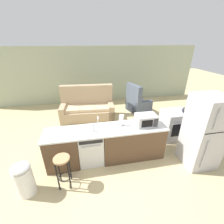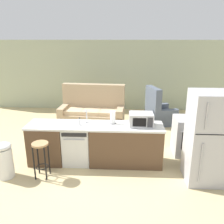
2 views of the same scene
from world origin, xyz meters
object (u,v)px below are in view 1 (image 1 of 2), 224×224
soap_bottle (93,129)px  armchair (137,104)px  stove_range (174,125)px  couch (88,108)px  kettle (185,110)px  bar_stool (63,166)px  microwave (146,120)px  trash_bin (24,179)px  dishwasher (91,147)px  paper_towel_roll (121,120)px  refrigerator (204,132)px

soap_bottle → armchair: size_ratio=0.15×
stove_range → couch: 3.20m
soap_bottle → armchair: 3.43m
stove_range → soap_bottle: (-2.52, -0.60, 0.52)m
kettle → bar_stool: bearing=-162.7°
microwave → kettle: 1.45m
stove_range → trash_bin: bearing=-162.8°
trash_bin → bar_stool: bearing=3.4°
bar_stool → dishwasher: bearing=46.4°
paper_towel_roll → trash_bin: size_ratio=0.38×
refrigerator → stove_range: bearing=90.0°
microwave → armchair: bearing=74.1°
stove_range → refrigerator: (-0.00, -1.10, 0.44)m
microwave → bar_stool: (-1.99, -0.63, -0.50)m
soap_bottle → refrigerator: bearing=-11.2°
paper_towel_roll → soap_bottle: bearing=-168.1°
refrigerator → trash_bin: (-3.94, -0.12, -0.51)m
soap_bottle → bar_stool: 1.00m
soap_bottle → bar_stool: soap_bottle is taller
kettle → refrigerator: bearing=-99.8°
dishwasher → refrigerator: bearing=-11.9°
refrigerator → microwave: refrigerator is taller
dishwasher → microwave: 1.52m
paper_towel_roll → bar_stool: 1.64m
couch → refrigerator: bearing=-49.3°
microwave → stove_range: bearing=24.4°
dishwasher → couch: bearing=89.5°
soap_bottle → kettle: 2.73m
refrigerator → bar_stool: size_ratio=2.40×
trash_bin → couch: bearing=66.4°
dishwasher → armchair: bearing=50.9°
soap_bottle → couch: couch is taller
stove_range → armchair: bearing=102.7°
stove_range → trash_bin: (-3.94, -1.22, -0.07)m
kettle → trash_bin: (-4.11, -1.10, -0.61)m
stove_range → bar_stool: size_ratio=1.22×
stove_range → couch: couch is taller
paper_towel_roll → kettle: size_ratio=1.38×
microwave → bar_stool: bearing=-162.4°
bar_stool → couch: 3.14m
bar_stool → microwave: bearing=17.6°
dishwasher → stove_range: 2.66m
dishwasher → microwave: bearing=-0.1°
trash_bin → couch: couch is taller
refrigerator → trash_bin: size_ratio=2.40×
dishwasher → armchair: 3.38m
dishwasher → kettle: 2.86m
refrigerator → kettle: 0.99m
stove_range → kettle: kettle is taller
microwave → trash_bin: bearing=-166.1°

